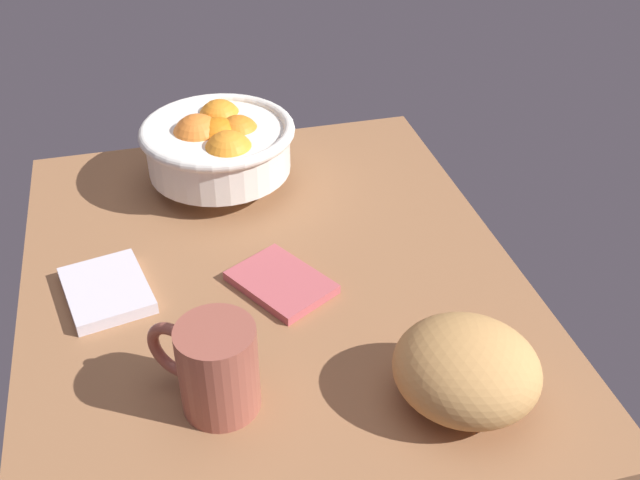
{
  "coord_description": "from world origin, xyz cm",
  "views": [
    {
      "loc": [
        70.54,
        -12.03,
        57.53
      ],
      "look_at": [
        0.89,
        5.75,
        5.0
      ],
      "focal_mm": 42.15,
      "sensor_mm": 36.0,
      "label": 1
    }
  ],
  "objects_px": {
    "napkin_spare": "(107,290)",
    "mug": "(215,367)",
    "fruit_bowl": "(219,145)",
    "napkin_folded": "(281,282)",
    "bread_loaf": "(466,369)"
  },
  "relations": [
    {
      "from": "napkin_spare",
      "to": "fruit_bowl",
      "type": "bearing_deg",
      "value": 141.87
    },
    {
      "from": "fruit_bowl",
      "to": "napkin_folded",
      "type": "bearing_deg",
      "value": 7.93
    },
    {
      "from": "fruit_bowl",
      "to": "mug",
      "type": "bearing_deg",
      "value": -8.83
    },
    {
      "from": "bread_loaf",
      "to": "napkin_folded",
      "type": "relative_size",
      "value": 1.24
    },
    {
      "from": "mug",
      "to": "napkin_folded",
      "type": "bearing_deg",
      "value": 148.77
    },
    {
      "from": "fruit_bowl",
      "to": "napkin_spare",
      "type": "distance_m",
      "value": 0.28
    },
    {
      "from": "napkin_spare",
      "to": "mug",
      "type": "distance_m",
      "value": 0.23
    },
    {
      "from": "napkin_folded",
      "to": "mug",
      "type": "bearing_deg",
      "value": -31.23
    },
    {
      "from": "napkin_spare",
      "to": "mug",
      "type": "xyz_separation_m",
      "value": [
        0.2,
        0.1,
        0.04
      ]
    },
    {
      "from": "bread_loaf",
      "to": "mug",
      "type": "relative_size",
      "value": 1.37
    },
    {
      "from": "bread_loaf",
      "to": "mug",
      "type": "xyz_separation_m",
      "value": [
        -0.06,
        -0.24,
        0.0
      ]
    },
    {
      "from": "mug",
      "to": "napkin_spare",
      "type": "bearing_deg",
      "value": -152.1
    },
    {
      "from": "fruit_bowl",
      "to": "mug",
      "type": "height_order",
      "value": "fruit_bowl"
    },
    {
      "from": "napkin_folded",
      "to": "mug",
      "type": "relative_size",
      "value": 1.1
    },
    {
      "from": "fruit_bowl",
      "to": "bread_loaf",
      "type": "relative_size",
      "value": 1.49
    }
  ]
}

